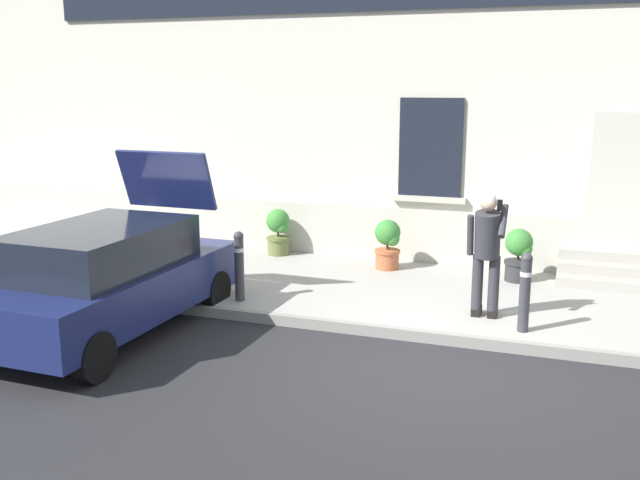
% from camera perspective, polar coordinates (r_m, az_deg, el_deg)
% --- Properties ---
extents(ground_plane, '(80.00, 80.00, 0.00)m').
position_cam_1_polar(ground_plane, '(8.75, 8.61, -10.11)').
color(ground_plane, '#232326').
extents(sidewalk, '(24.00, 3.60, 0.15)m').
position_cam_1_polar(sidewalk, '(11.33, 11.36, -4.55)').
color(sidewalk, '#99968E').
rests_on(sidewalk, ground).
extents(curb_edge, '(24.00, 0.12, 0.15)m').
position_cam_1_polar(curb_edge, '(9.59, 9.72, -7.63)').
color(curb_edge, gray).
rests_on(curb_edge, ground).
extents(building_facade, '(24.00, 1.52, 7.50)m').
position_cam_1_polar(building_facade, '(13.33, 13.69, 13.76)').
color(building_facade, beige).
rests_on(building_facade, ground).
extents(entrance_stoop, '(1.95, 0.96, 0.48)m').
position_cam_1_polar(entrance_stoop, '(12.57, 22.55, -2.35)').
color(entrance_stoop, '#9E998E').
rests_on(entrance_stoop, sidewalk).
extents(hatchback_car_navy, '(1.87, 4.11, 2.34)m').
position_cam_1_polar(hatchback_car_navy, '(9.99, -16.26, -2.78)').
color(hatchback_car_navy, '#161E4C').
rests_on(hatchback_car_navy, ground).
extents(bollard_near_person, '(0.15, 0.15, 1.04)m').
position_cam_1_polar(bollard_near_person, '(9.68, 15.80, -3.76)').
color(bollard_near_person, '#333338').
rests_on(bollard_near_person, sidewalk).
extents(bollard_far_left, '(0.15, 0.15, 1.04)m').
position_cam_1_polar(bollard_far_left, '(10.69, -6.36, -1.85)').
color(bollard_far_left, '#333338').
rests_on(bollard_far_left, sidewalk).
extents(person_on_phone, '(0.51, 0.51, 1.74)m').
position_cam_1_polar(person_on_phone, '(10.01, 12.97, -0.51)').
color(person_on_phone, '#2D2D33').
rests_on(person_on_phone, sidewalk).
extents(planter_olive, '(0.44, 0.44, 0.86)m').
position_cam_1_polar(planter_olive, '(13.52, -3.29, 0.74)').
color(planter_olive, '#606B38').
rests_on(planter_olive, sidewalk).
extents(planter_terracotta, '(0.44, 0.44, 0.86)m').
position_cam_1_polar(planter_terracotta, '(12.52, 5.35, -0.24)').
color(planter_terracotta, '#B25B38').
rests_on(planter_terracotta, sidewalk).
extents(planter_charcoal, '(0.44, 0.44, 0.86)m').
position_cam_1_polar(planter_charcoal, '(12.14, 15.35, -1.03)').
color(planter_charcoal, '#2D2D30').
rests_on(planter_charcoal, sidewalk).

